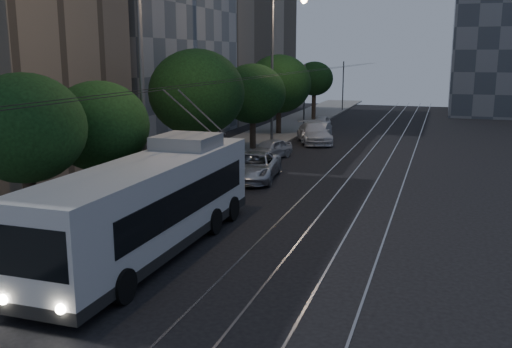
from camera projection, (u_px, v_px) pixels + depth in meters
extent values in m
plane|color=black|center=(253.00, 239.00, 21.60)|extent=(120.00, 120.00, 0.00)
cube|color=slate|center=(243.00, 147.00, 42.47)|extent=(5.00, 90.00, 0.15)
cube|color=gray|center=(347.00, 153.00, 40.09)|extent=(0.08, 90.00, 0.02)
cube|color=gray|center=(368.00, 155.00, 39.65)|extent=(0.08, 90.00, 0.02)
cube|color=gray|center=(391.00, 156.00, 39.17)|extent=(0.08, 90.00, 0.02)
cube|color=gray|center=(412.00, 157.00, 38.73)|extent=(0.08, 90.00, 0.02)
cylinder|color=black|center=(292.00, 72.00, 40.20)|extent=(0.02, 90.00, 0.02)
cylinder|color=black|center=(301.00, 72.00, 39.99)|extent=(0.02, 90.00, 0.02)
cylinder|color=#555557|center=(220.00, 125.00, 31.90)|extent=(0.14, 0.14, 6.00)
cylinder|color=#555557|center=(304.00, 99.00, 50.47)|extent=(0.14, 0.14, 6.00)
cylinder|color=#555557|center=(343.00, 86.00, 69.05)|extent=(0.14, 0.14, 6.00)
cube|color=silver|center=(150.00, 203.00, 19.71)|extent=(2.64, 12.29, 2.92)
cube|color=black|center=(151.00, 239.00, 19.98)|extent=(2.68, 12.33, 0.36)
cube|color=black|center=(157.00, 196.00, 20.16)|extent=(2.69, 9.73, 1.08)
cube|color=black|center=(28.00, 253.00, 13.97)|extent=(2.31, 0.08, 1.33)
cube|color=black|center=(217.00, 165.00, 25.34)|extent=(2.11, 0.08, 1.02)
cube|color=#22D025|center=(25.00, 217.00, 13.78)|extent=(1.64, 0.06, 0.33)
cube|color=gray|center=(187.00, 141.00, 22.20)|extent=(2.22, 2.26, 0.51)
sphere|color=white|center=(3.00, 300.00, 14.46)|extent=(0.27, 0.27, 0.27)
sphere|color=white|center=(61.00, 309.00, 13.93)|extent=(0.27, 0.27, 0.27)
cylinder|color=#555557|center=(190.00, 114.00, 23.10)|extent=(0.06, 4.63, 2.28)
cylinder|color=#555557|center=(204.00, 114.00, 22.91)|extent=(0.06, 4.63, 2.28)
cylinder|color=black|center=(48.00, 275.00, 16.71)|extent=(0.31, 1.02, 1.02)
cylinder|color=black|center=(123.00, 286.00, 15.94)|extent=(0.31, 1.02, 1.02)
cylinder|color=black|center=(156.00, 216.00, 22.87)|extent=(0.31, 1.02, 1.02)
cylinder|color=black|center=(214.00, 221.00, 22.10)|extent=(0.31, 1.02, 1.02)
cylinder|color=black|center=(178.00, 204.00, 24.70)|extent=(0.31, 1.02, 1.02)
cylinder|color=black|center=(232.00, 209.00, 23.93)|extent=(0.31, 1.02, 1.02)
imported|color=#BABCC3|center=(254.00, 167.00, 31.64)|extent=(3.16, 5.64, 1.49)
imported|color=#B1B0B4|center=(270.00, 149.00, 37.95)|extent=(2.54, 4.17, 1.33)
imported|color=silver|center=(314.00, 133.00, 44.64)|extent=(4.08, 5.83, 1.57)
imported|color=#B6B7BB|center=(317.00, 133.00, 45.18)|extent=(1.77, 4.70, 1.53)
imported|color=silver|center=(321.00, 123.00, 52.95)|extent=(1.57, 3.64, 1.22)
cylinder|color=black|center=(32.00, 214.00, 19.70)|extent=(0.44, 0.44, 2.90)
ellipsoid|color=black|center=(25.00, 128.00, 19.08)|extent=(4.11, 4.11, 3.70)
cylinder|color=black|center=(103.00, 193.00, 23.33)|extent=(0.44, 0.44, 2.55)
ellipsoid|color=black|center=(99.00, 126.00, 22.76)|extent=(4.01, 4.01, 3.61)
cylinder|color=black|center=(198.00, 153.00, 32.19)|extent=(0.44, 0.44, 2.79)
ellipsoid|color=black|center=(197.00, 93.00, 31.49)|extent=(5.31, 5.31, 4.78)
cylinder|color=black|center=(253.00, 134.00, 41.24)|extent=(0.44, 0.44, 2.33)
ellipsoid|color=black|center=(253.00, 94.00, 40.64)|extent=(4.72, 4.72, 4.24)
cylinder|color=black|center=(279.00, 121.00, 49.30)|extent=(0.44, 0.44, 2.31)
ellipsoid|color=black|center=(279.00, 84.00, 48.63)|extent=(5.50, 5.50, 4.95)
cylinder|color=black|center=(314.00, 107.00, 59.83)|extent=(0.44, 0.44, 2.89)
ellipsoid|color=black|center=(314.00, 79.00, 59.23)|extent=(3.91, 3.91, 3.52)
cylinder|color=#555557|center=(142.00, 82.00, 23.18)|extent=(0.20, 0.20, 11.49)
cylinder|color=#555557|center=(272.00, 71.00, 42.39)|extent=(0.20, 0.20, 11.19)
sphere|color=#FFC68C|center=(304.00, 0.00, 40.62)|extent=(0.44, 0.44, 0.44)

